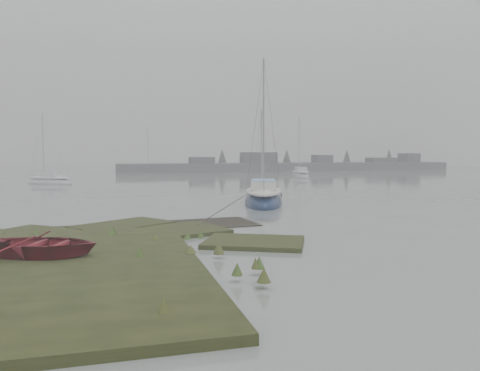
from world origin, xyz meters
name	(u,v)px	position (x,y,z in m)	size (l,w,h in m)	color
ground	(159,186)	(0.00, 30.00, 0.00)	(160.00, 160.00, 0.00)	gray
far_shoreline	(293,166)	(26.84, 61.90, 0.85)	(60.00, 8.00, 4.15)	#4C4F51
sailboat_main	(263,199)	(4.92, 11.98, 0.32)	(4.44, 7.60, 10.19)	#0E1C3E
sailboat_white	(263,193)	(6.49, 16.92, 0.22)	(2.35, 5.26, 7.17)	silver
sailboat_far_a	(50,182)	(-10.79, 35.69, 0.25)	(5.62, 4.94, 7.99)	#AEB2B8
sailboat_far_b	(300,175)	(19.61, 41.29, 0.27)	(3.03, 6.45, 8.75)	silver
sailboat_far_c	(153,171)	(1.79, 59.32, 0.25)	(5.84, 2.41, 8.02)	#ABB0B5
dinghy	(41,245)	(-6.47, -1.61, 0.57)	(2.43, 3.40, 0.70)	maroon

